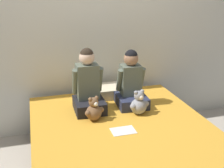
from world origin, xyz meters
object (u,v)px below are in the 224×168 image
object	(u,v)px
child_on_left	(88,86)
child_on_right	(131,83)
bed	(124,152)
teddy_bear_held_by_left_child	(94,110)
teddy_bear_held_by_right_child	(139,104)
sign_card	(123,131)
pillow_at_headboard	(103,92)

from	to	relation	value
child_on_left	child_on_right	distance (m)	0.45
child_on_left	child_on_right	world-z (taller)	child_on_left
bed	child_on_right	distance (m)	0.71
teddy_bear_held_by_left_child	teddy_bear_held_by_right_child	xyz separation A→B (m)	(0.45, 0.01, 0.01)
teddy_bear_held_by_right_child	sign_card	bearing A→B (deg)	-143.13
child_on_left	teddy_bear_held_by_right_child	bearing A→B (deg)	-27.27
child_on_left	sign_card	size ratio (longest dim) A/B	3.01
bed	pillow_at_headboard	xyz separation A→B (m)	(0.00, 0.78, 0.30)
child_on_right	teddy_bear_held_by_left_child	size ratio (longest dim) A/B	2.50
child_on_left	teddy_bear_held_by_left_child	distance (m)	0.29
child_on_left	sign_card	xyz separation A→B (m)	(0.20, -0.52, -0.25)
bed	child_on_left	bearing A→B (deg)	115.17
pillow_at_headboard	child_on_left	bearing A→B (deg)	-126.14
teddy_bear_held_by_left_child	pillow_at_headboard	distance (m)	0.60
bed	teddy_bear_held_by_left_child	distance (m)	0.47
bed	child_on_left	size ratio (longest dim) A/B	3.05
child_on_right	teddy_bear_held_by_right_child	world-z (taller)	child_on_right
bed	pillow_at_headboard	distance (m)	0.84
bed	child_on_left	distance (m)	0.73
bed	teddy_bear_held_by_right_child	bearing A→B (deg)	46.36
teddy_bear_held_by_left_child	bed	bearing A→B (deg)	-63.89
sign_card	pillow_at_headboard	bearing A→B (deg)	88.22
bed	child_on_left	world-z (taller)	child_on_left
pillow_at_headboard	teddy_bear_held_by_left_child	bearing A→B (deg)	-112.01
child_on_right	sign_card	xyz separation A→B (m)	(-0.25, -0.52, -0.23)
teddy_bear_held_by_right_child	pillow_at_headboard	size ratio (longest dim) A/B	0.46
teddy_bear_held_by_left_child	teddy_bear_held_by_right_child	bearing A→B (deg)	-16.99
teddy_bear_held_by_left_child	teddy_bear_held_by_right_child	world-z (taller)	teddy_bear_held_by_right_child
child_on_left	bed	bearing A→B (deg)	-64.31
child_on_left	teddy_bear_held_by_left_child	world-z (taller)	child_on_left
teddy_bear_held_by_left_child	pillow_at_headboard	xyz separation A→B (m)	(0.22, 0.55, -0.04)
sign_card	bed	bearing A→B (deg)	61.49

